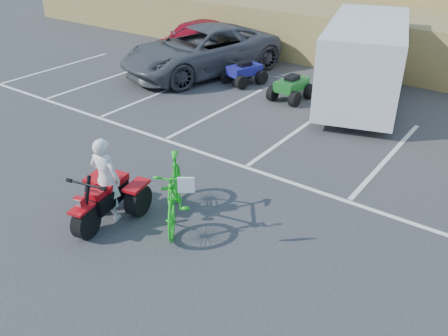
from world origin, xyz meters
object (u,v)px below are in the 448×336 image
Objects in this scene: quad_atv_green at (291,99)px; red_car at (195,38)px; cargo_trailer at (364,61)px; rider at (106,179)px; green_dirt_bike at (174,191)px; quad_atv_blue at (244,83)px; grey_pickup at (201,50)px; red_trike_atv at (107,220)px.

red_car is at bearing 162.61° from quad_atv_green.
rider is at bearing -116.95° from cargo_trailer.
green_dirt_bike reaches higher than quad_atv_blue.
grey_pickup is at bearing 175.68° from quad_atv_green.
red_trike_atv is at bearing -178.50° from green_dirt_bike.
red_car is 3.17× the size of quad_atv_green.
quad_atv_blue is (-4.16, -0.52, -1.43)m from cargo_trailer.
rider is 1.25× the size of quad_atv_green.
quad_atv_green is (-0.31, 8.30, -0.89)m from rider.
grey_pickup reaches higher than quad_atv_green.
red_trike_atv is 9.66m from cargo_trailer.
quad_atv_green is (-0.34, 8.44, 0.00)m from red_trike_atv.
cargo_trailer is at bearing 19.96° from grey_pickup.
rider is 0.79× the size of green_dirt_bike.
red_trike_atv is 8.45m from quad_atv_green.
green_dirt_bike is 12.29m from red_car.
quad_atv_blue is (2.06, -0.11, -0.88)m from grey_pickup.
red_trike_atv is 0.29× the size of cargo_trailer.
grey_pickup is 2.24m from quad_atv_blue.
quad_atv_blue is 2.23m from quad_atv_green.
cargo_trailer is (6.22, 0.41, 0.55)m from grey_pickup.
red_car is at bearing 151.36° from grey_pickup.
quad_atv_blue is 0.98× the size of quad_atv_green.
cargo_trailer reaches higher than red_trike_atv.
green_dirt_bike reaches higher than quad_atv_green.
quad_atv_green is (2.19, -0.45, 0.00)m from quad_atv_blue.
rider is at bearing -56.76° from quad_atv_blue.
grey_pickup is at bearing 104.54° from red_trike_atv.
rider reaches higher than quad_atv_green.
quad_atv_blue is (-2.53, 8.89, 0.00)m from red_trike_atv.
cargo_trailer is at bearing -112.65° from rider.
rider reaches higher than grey_pickup.
grey_pickup is 1.40× the size of red_car.
quad_atv_blue is at bearing 13.08° from grey_pickup.
cargo_trailer is at bearing 29.47° from quad_atv_green.
green_dirt_bike is at bearing 24.78° from red_trike_atv.
red_trike_atv is at bearing -84.46° from quad_atv_green.
red_trike_atv is at bearing 90.00° from rider.
cargo_trailer is 4.34× the size of quad_atv_blue.
rider is 1.28× the size of quad_atv_blue.
cargo_trailer is (1.64, 9.42, 1.43)m from red_trike_atv.
green_dirt_bike is 8.85m from quad_atv_blue.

